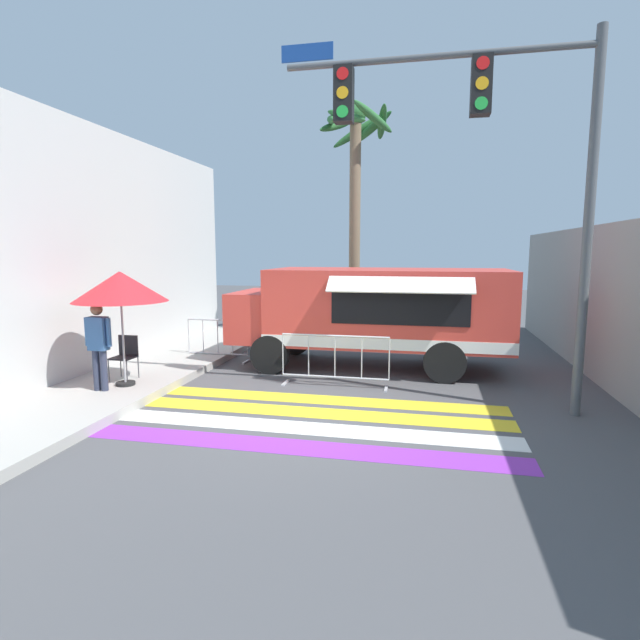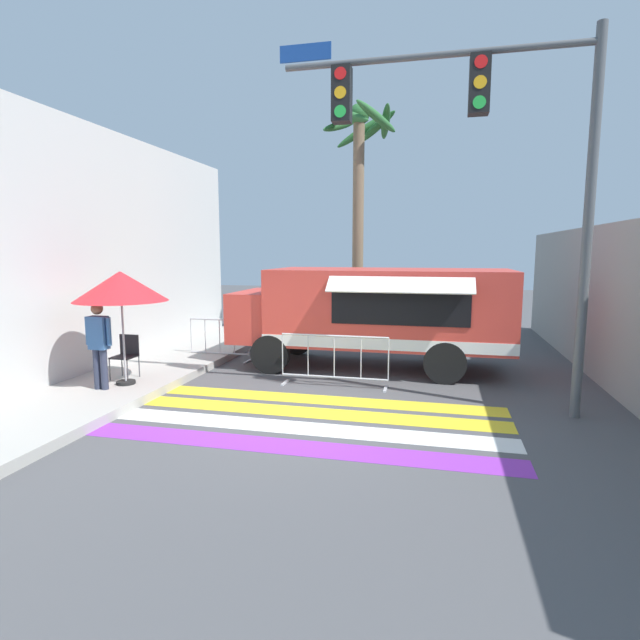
% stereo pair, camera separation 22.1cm
% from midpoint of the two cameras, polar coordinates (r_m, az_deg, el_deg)
% --- Properties ---
extents(ground_plane, '(60.00, 60.00, 0.00)m').
position_cam_midpoint_polar(ground_plane, '(8.43, -1.20, -10.95)').
color(ground_plane, '#4C4C4F').
extents(sidewalk_left, '(4.40, 16.00, 0.16)m').
position_cam_midpoint_polar(sidewalk_left, '(10.87, -29.73, -7.24)').
color(sidewalk_left, '#A8A59E').
rests_on(sidewalk_left, ground_plane).
extents(building_left_facade, '(0.25, 16.00, 5.40)m').
position_cam_midpoint_polar(building_left_facade, '(10.60, -31.01, 6.65)').
color(building_left_facade, silver).
rests_on(building_left_facade, ground_plane).
extents(concrete_wall_right, '(0.20, 16.00, 3.28)m').
position_cam_midpoint_polar(concrete_wall_right, '(11.37, 29.87, 1.36)').
color(concrete_wall_right, gray).
rests_on(concrete_wall_right, ground_plane).
extents(crosswalk_painted, '(6.40, 2.84, 0.01)m').
position_cam_midpoint_polar(crosswalk_painted, '(8.24, -1.53, -11.37)').
color(crosswalk_painted, purple).
rests_on(crosswalk_painted, ground_plane).
extents(food_truck, '(6.32, 2.81, 2.31)m').
position_cam_midpoint_polar(food_truck, '(11.66, 4.87, 1.26)').
color(food_truck, '#D13D33').
rests_on(food_truck, ground_plane).
extents(traffic_signal_pole, '(5.11, 0.29, 6.20)m').
position_cam_midpoint_polar(traffic_signal_pole, '(8.94, 17.42, 19.05)').
color(traffic_signal_pole, '#515456').
rests_on(traffic_signal_pole, ground_plane).
extents(patio_umbrella, '(1.74, 1.74, 2.19)m').
position_cam_midpoint_polar(patio_umbrella, '(10.13, -22.45, 3.51)').
color(patio_umbrella, black).
rests_on(patio_umbrella, sidewalk_left).
extents(folding_chair, '(0.42, 0.42, 0.87)m').
position_cam_midpoint_polar(folding_chair, '(10.81, -21.88, -3.52)').
color(folding_chair, '#4C4C51').
rests_on(folding_chair, sidewalk_left).
extents(vendor_person, '(0.53, 0.21, 1.62)m').
position_cam_midpoint_polar(vendor_person, '(10.02, -24.57, -2.27)').
color(vendor_person, '#2D3347').
rests_on(vendor_person, sidewalk_left).
extents(barricade_front, '(2.20, 0.44, 1.06)m').
position_cam_midpoint_polar(barricade_front, '(10.09, 1.07, -4.68)').
color(barricade_front, '#B7BABF').
rests_on(barricade_front, ground_plane).
extents(barricade_side, '(1.58, 0.44, 1.06)m').
position_cam_midpoint_polar(barricade_side, '(12.68, -12.09, -2.36)').
color(barricade_side, '#B7BABF').
rests_on(barricade_side, ground_plane).
extents(palm_tree, '(2.30, 2.32, 6.95)m').
position_cam_midpoint_polar(palm_tree, '(15.37, 3.71, 16.35)').
color(palm_tree, '#7A664C').
rests_on(palm_tree, ground_plane).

